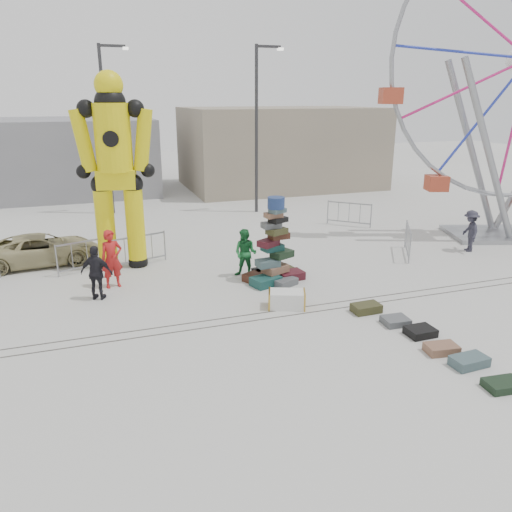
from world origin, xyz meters
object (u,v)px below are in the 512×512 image
object	(u,v)px
crash_test_dummy	(115,165)
pedestrian_black	(97,273)
steamer_trunk	(287,299)
barricade_dummy_b	(87,255)
suitcase_tower	(274,258)
barricade_wheel_front	(408,241)
pedestrian_green	(246,253)
lamp_post_left	(107,122)
pedestrian_red	(112,259)
lamp_post_right	(258,122)
pedestrian_grey	(470,231)
parked_suv	(42,249)
barricade_dummy_c	(139,250)
barricade_wheel_back	(349,214)

from	to	relation	value
crash_test_dummy	pedestrian_black	distance (m)	4.01
steamer_trunk	barricade_dummy_b	world-z (taller)	barricade_dummy_b
suitcase_tower	steamer_trunk	world-z (taller)	suitcase_tower
steamer_trunk	barricade_wheel_front	world-z (taller)	barricade_wheel_front
suitcase_tower	pedestrian_green	world-z (taller)	suitcase_tower
lamp_post_left	pedestrian_black	xyz separation A→B (m)	(-1.22, -11.52, -3.67)
barricade_dummy_b	pedestrian_red	size ratio (longest dim) A/B	1.10
lamp_post_right	steamer_trunk	distance (m)	13.00
lamp_post_right	barricade_wheel_front	distance (m)	10.05
lamp_post_right	pedestrian_grey	world-z (taller)	lamp_post_right
parked_suv	pedestrian_black	bearing A→B (deg)	-160.88
pedestrian_green	barricade_dummy_b	bearing A→B (deg)	-166.71
lamp_post_left	pedestrian_green	bearing A→B (deg)	-72.83
pedestrian_black	lamp_post_right	bearing A→B (deg)	-105.81
parked_suv	lamp_post_right	bearing A→B (deg)	-65.42
pedestrian_black	barricade_dummy_c	bearing A→B (deg)	-93.27
pedestrian_red	pedestrian_black	distance (m)	1.01
barricade_wheel_front	pedestrian_black	xyz separation A→B (m)	(-11.05, -0.71, 0.26)
steamer_trunk	pedestrian_black	xyz separation A→B (m)	(-4.97, 2.34, 0.57)
barricade_dummy_c	barricade_wheel_back	size ratio (longest dim) A/B	1.00
pedestrian_green	barricade_wheel_back	bearing A→B (deg)	75.17
barricade_wheel_back	pedestrian_red	size ratio (longest dim) A/B	1.10
lamp_post_right	steamer_trunk	bearing A→B (deg)	-105.33
lamp_post_left	parked_suv	xyz separation A→B (m)	(-2.96, -7.52, -3.94)
barricade_dummy_b	parked_suv	world-z (taller)	barricade_dummy_b
lamp_post_right	crash_test_dummy	xyz separation A→B (m)	(-7.28, -6.71, -0.97)
suitcase_tower	barricade_wheel_back	distance (m)	8.03
barricade_wheel_front	pedestrian_red	xyz separation A→B (m)	(-10.56, 0.17, 0.36)
suitcase_tower	pedestrian_black	world-z (taller)	suitcase_tower
lamp_post_left	parked_suv	bearing A→B (deg)	-111.48
lamp_post_right	pedestrian_green	world-z (taller)	lamp_post_right
barricade_dummy_b	pedestrian_green	xyz separation A→B (m)	(4.88, -2.25, 0.25)
pedestrian_grey	pedestrian_red	bearing A→B (deg)	-71.95
barricade_wheel_front	pedestrian_green	bearing A→B (deg)	123.36
suitcase_tower	pedestrian_grey	xyz separation A→B (m)	(8.18, 0.60, 0.03)
barricade_dummy_b	pedestrian_red	world-z (taller)	pedestrian_red
barricade_dummy_c	pedestrian_green	xyz separation A→B (m)	(3.17, -2.30, 0.25)
crash_test_dummy	parked_suv	xyz separation A→B (m)	(-2.68, 1.19, -2.97)
suitcase_tower	crash_test_dummy	world-z (taller)	crash_test_dummy
pedestrian_black	parked_suv	distance (m)	4.37
barricade_wheel_back	lamp_post_right	bearing A→B (deg)	168.44
suitcase_tower	barricade_wheel_back	xyz separation A→B (m)	(5.77, 5.57, -0.21)
barricade_wheel_front	pedestrian_red	bearing A→B (deg)	119.98
steamer_trunk	barricade_wheel_back	world-z (taller)	barricade_wheel_back
crash_test_dummy	barricade_dummy_b	world-z (taller)	crash_test_dummy
barricade_wheel_back	pedestrian_black	distance (m)	12.40
suitcase_tower	barricade_dummy_b	bearing A→B (deg)	137.06
suitcase_tower	crash_test_dummy	bearing A→B (deg)	130.24
lamp_post_left	lamp_post_right	bearing A→B (deg)	-15.95
suitcase_tower	pedestrian_green	size ratio (longest dim) A/B	1.70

